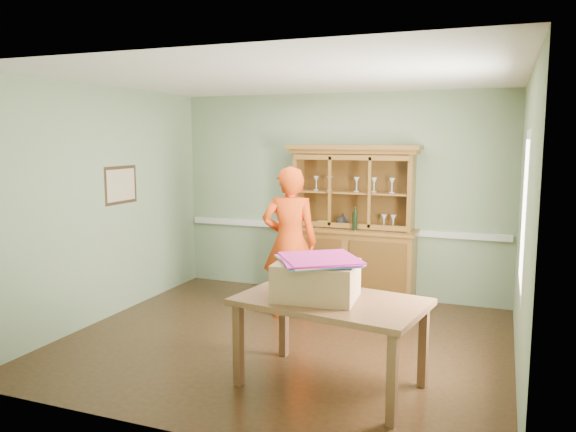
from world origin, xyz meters
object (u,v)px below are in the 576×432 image
at_px(cardboard_box, 316,280).
at_px(person, 290,242).
at_px(dining_table, 331,309).
at_px(china_hutch, 351,246).

distance_m(cardboard_box, person, 1.90).
relative_size(dining_table, cardboard_box, 2.50).
xyz_separation_m(dining_table, cardboard_box, (-0.12, -0.03, 0.25)).
height_order(cardboard_box, person, person).
bearing_deg(china_hutch, person, -116.77).
height_order(china_hutch, dining_table, china_hutch).
relative_size(cardboard_box, person, 0.37).
relative_size(china_hutch, dining_table, 1.21).
distance_m(china_hutch, person, 1.10).
height_order(china_hutch, cardboard_box, china_hutch).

